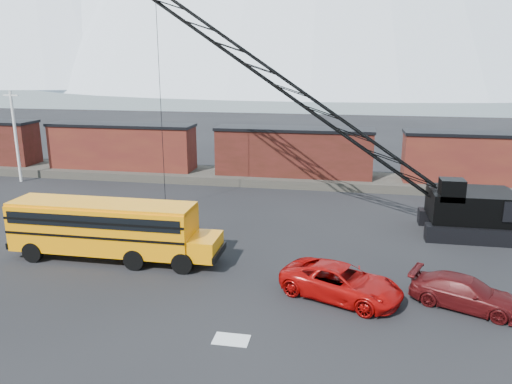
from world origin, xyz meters
TOP-DOWN VIEW (x-y plane):
  - ground at (0.00, 0.00)m, footprint 160.00×160.00m
  - gravel_berm at (0.00, 22.00)m, footprint 120.00×5.00m
  - boxcar_west_near at (-16.00, 22.00)m, footprint 13.70×3.10m
  - boxcar_mid at (0.00, 22.00)m, footprint 13.70×3.10m
  - boxcar_east_near at (16.00, 22.00)m, footprint 13.70×3.10m
  - utility_pole at (-24.00, 18.00)m, footprint 1.40×0.24m
  - snow_patch at (0.50, -4.00)m, footprint 1.40×0.90m
  - school_bus at (-7.83, 2.77)m, footprint 11.65×2.65m
  - red_pickup at (4.61, 0.38)m, footprint 6.09×4.47m
  - maroon_suv at (9.98, 0.47)m, footprint 5.09×3.54m
  - crawler_crane at (1.76, 11.46)m, footprint 23.67×4.27m

SIDE VIEW (x-z plane):
  - ground at x=0.00m, z-range 0.00..0.00m
  - snow_patch at x=0.50m, z-range 0.00..0.02m
  - gravel_berm at x=0.00m, z-range 0.00..0.70m
  - maroon_suv at x=9.98m, z-range 0.00..1.37m
  - red_pickup at x=4.61m, z-range 0.00..1.54m
  - school_bus at x=-7.83m, z-range 0.20..3.39m
  - boxcar_west_near at x=-16.00m, z-range 0.68..4.85m
  - boxcar_mid at x=0.00m, z-range 0.68..4.85m
  - boxcar_east_near at x=16.00m, z-range 0.68..4.85m
  - utility_pole at x=-24.00m, z-range 0.15..8.15m
  - crawler_crane at x=1.76m, z-range 0.51..15.70m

